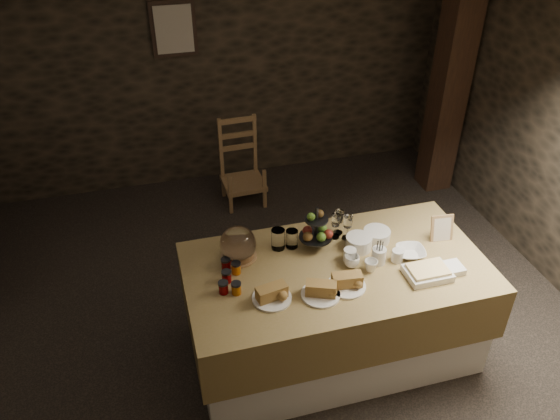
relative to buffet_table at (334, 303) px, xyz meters
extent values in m
cube|color=black|center=(-0.58, 0.39, -0.48)|extent=(5.50, 5.00, 0.01)
cube|color=black|center=(-0.58, 2.89, 0.82)|extent=(5.50, 0.02, 2.60)
cube|color=white|center=(0.00, 0.00, -0.09)|extent=(2.05, 1.05, 0.80)
cube|color=olive|center=(0.00, 0.00, 0.14)|extent=(2.12, 1.13, 0.43)
cube|color=olive|center=(-0.21, 2.24, -0.25)|extent=(0.45, 0.43, 0.05)
cube|color=olive|center=(-0.21, 2.41, 0.24)|extent=(0.42, 0.05, 0.42)
cube|color=black|center=(1.97, 2.03, 0.82)|extent=(0.30, 0.30, 2.60)
cube|color=#30211A|center=(-0.73, 2.86, 1.27)|extent=(0.45, 0.03, 0.55)
cube|color=beige|center=(-0.73, 2.83, 1.27)|extent=(0.37, 0.01, 0.47)
cylinder|color=silver|center=(0.22, 0.15, 0.41)|extent=(0.19, 0.19, 0.10)
cylinder|color=silver|center=(0.39, 0.21, 0.40)|extent=(0.20, 0.20, 0.08)
cylinder|color=silver|center=(0.29, -0.04, 0.42)|extent=(0.10, 0.10, 0.12)
imported|color=silver|center=(0.10, -0.02, 0.40)|extent=(0.13, 0.13, 0.09)
imported|color=silver|center=(0.21, -0.11, 0.40)|extent=(0.11, 0.11, 0.09)
cylinder|color=silver|center=(0.11, 0.04, 0.40)|extent=(0.09, 0.09, 0.09)
cylinder|color=silver|center=(0.43, -0.06, 0.40)|extent=(0.08, 0.08, 0.09)
imported|color=silver|center=(0.55, -0.03, 0.38)|extent=(0.24, 0.24, 0.05)
cylinder|color=olive|center=(-0.64, 0.28, 0.36)|extent=(0.26, 0.26, 0.01)
cylinder|color=brown|center=(-0.64, 0.28, 0.40)|extent=(0.22, 0.22, 0.07)
sphere|color=white|center=(-0.64, 0.28, 0.48)|extent=(0.26, 0.26, 0.26)
cylinder|color=black|center=(-0.08, 0.25, 0.53)|extent=(0.02, 0.02, 0.34)
cylinder|color=black|center=(-0.08, 0.25, 0.45)|extent=(0.24, 0.24, 0.01)
cylinder|color=black|center=(-0.08, 0.25, 0.60)|extent=(0.17, 0.17, 0.01)
sphere|color=#4C7C24|center=(-0.02, 0.28, 0.48)|extent=(0.07, 0.07, 0.07)
sphere|color=maroon|center=(-0.13, 0.29, 0.48)|extent=(0.07, 0.07, 0.07)
sphere|color=#4C7C24|center=(-0.06, 0.19, 0.48)|extent=(0.07, 0.07, 0.07)
sphere|color=brown|center=(-0.15, 0.22, 0.48)|extent=(0.07, 0.07, 0.07)
sphere|color=maroon|center=(0.00, 0.21, 0.48)|extent=(0.07, 0.07, 0.07)
cylinder|color=silver|center=(-0.52, -0.20, 0.36)|extent=(0.26, 0.26, 0.01)
cube|color=brown|center=(-0.52, -0.20, 0.42)|extent=(0.21, 0.13, 0.09)
cylinder|color=silver|center=(-0.21, -0.25, 0.36)|extent=(0.26, 0.26, 0.01)
cube|color=brown|center=(-0.21, -0.25, 0.42)|extent=(0.22, 0.16, 0.09)
cylinder|color=silver|center=(-0.01, -0.22, 0.36)|extent=(0.26, 0.26, 0.01)
cube|color=brown|center=(-0.01, -0.22, 0.42)|extent=(0.21, 0.11, 0.09)
cylinder|color=#610205|center=(-0.77, 0.04, 0.39)|extent=(0.06, 0.06, 0.07)
cylinder|color=#B35A0B|center=(-0.73, -0.09, 0.39)|extent=(0.06, 0.06, 0.07)
cylinder|color=#610205|center=(-0.81, -0.06, 0.39)|extent=(0.06, 0.06, 0.07)
cylinder|color=#B35A0B|center=(-0.69, 0.11, 0.39)|extent=(0.06, 0.06, 0.07)
cylinder|color=#610205|center=(-0.75, 0.17, 0.39)|extent=(0.06, 0.06, 0.07)
cube|color=silver|center=(0.56, -0.26, 0.38)|extent=(0.30, 0.22, 0.05)
cube|color=#F3D288|center=(0.56, -0.26, 0.42)|extent=(0.26, 0.18, 0.02)
cube|color=silver|center=(0.75, -0.26, 0.38)|extent=(0.14, 0.14, 0.04)
cube|color=olive|center=(0.85, 0.09, 0.45)|extent=(0.18, 0.09, 0.22)
cylinder|color=white|center=(-0.34, 0.31, 0.44)|extent=(0.10, 0.10, 0.16)
cylinder|color=white|center=(-0.24, 0.30, 0.43)|extent=(0.09, 0.09, 0.14)
camera|label=1|loc=(-1.16, -2.72, 2.83)|focal=35.00mm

